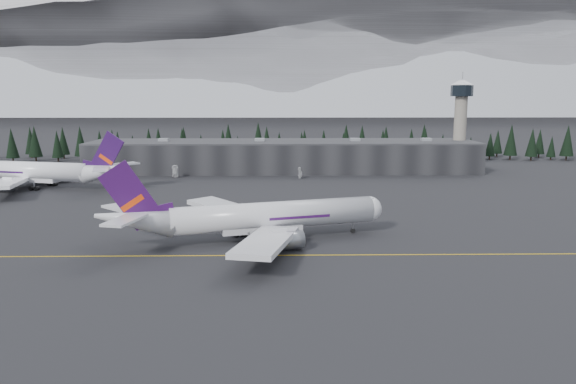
{
  "coord_description": "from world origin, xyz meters",
  "views": [
    {
      "loc": [
        -2.3,
        -109.8,
        31.42
      ],
      "look_at": [
        0.0,
        20.0,
        9.0
      ],
      "focal_mm": 35.0,
      "sensor_mm": 36.0,
      "label": 1
    }
  ],
  "objects_px": {
    "control_tower": "(461,114)",
    "jet_main": "(250,217)",
    "terminal": "(284,156)",
    "gse_vehicle_a": "(176,176)",
    "jet_parked": "(39,172)",
    "gse_vehicle_b": "(300,177)"
  },
  "relations": [
    {
      "from": "jet_main",
      "to": "gse_vehicle_a",
      "type": "height_order",
      "value": "jet_main"
    },
    {
      "from": "terminal",
      "to": "gse_vehicle_a",
      "type": "height_order",
      "value": "terminal"
    },
    {
      "from": "control_tower",
      "to": "jet_main",
      "type": "height_order",
      "value": "control_tower"
    },
    {
      "from": "control_tower",
      "to": "gse_vehicle_b",
      "type": "relative_size",
      "value": 8.47
    },
    {
      "from": "gse_vehicle_a",
      "to": "jet_main",
      "type": "bearing_deg",
      "value": -64.79
    },
    {
      "from": "control_tower",
      "to": "jet_parked",
      "type": "xyz_separation_m",
      "value": [
        -159.27,
        -46.0,
        -17.77
      ]
    },
    {
      "from": "jet_main",
      "to": "gse_vehicle_a",
      "type": "relative_size",
      "value": 12.67
    },
    {
      "from": "terminal",
      "to": "jet_parked",
      "type": "distance_m",
      "value": 94.61
    },
    {
      "from": "jet_main",
      "to": "gse_vehicle_a",
      "type": "bearing_deg",
      "value": 92.97
    },
    {
      "from": "terminal",
      "to": "control_tower",
      "type": "relative_size",
      "value": 4.24
    },
    {
      "from": "jet_main",
      "to": "gse_vehicle_a",
      "type": "xyz_separation_m",
      "value": [
        -33.45,
        96.07,
        -4.6
      ]
    },
    {
      "from": "terminal",
      "to": "jet_main",
      "type": "height_order",
      "value": "jet_main"
    },
    {
      "from": "control_tower",
      "to": "jet_main",
      "type": "relative_size",
      "value": 0.6
    },
    {
      "from": "gse_vehicle_a",
      "to": "gse_vehicle_b",
      "type": "xyz_separation_m",
      "value": [
        48.13,
        -3.16,
        0.07
      ]
    },
    {
      "from": "terminal",
      "to": "jet_main",
      "type": "xyz_separation_m",
      "value": [
        -8.52,
        -115.76,
        -1.01
      ]
    },
    {
      "from": "terminal",
      "to": "jet_main",
      "type": "bearing_deg",
      "value": -94.21
    },
    {
      "from": "jet_parked",
      "to": "gse_vehicle_b",
      "type": "distance_m",
      "value": 92.78
    },
    {
      "from": "jet_parked",
      "to": "gse_vehicle_a",
      "type": "xyz_separation_m",
      "value": [
        42.3,
        23.31,
        -4.96
      ]
    },
    {
      "from": "control_tower",
      "to": "gse_vehicle_b",
      "type": "xyz_separation_m",
      "value": [
        -68.83,
        -25.85,
        -22.65
      ]
    },
    {
      "from": "control_tower",
      "to": "jet_parked",
      "type": "distance_m",
      "value": 166.73
    },
    {
      "from": "jet_parked",
      "to": "gse_vehicle_b",
      "type": "bearing_deg",
      "value": -152.86
    },
    {
      "from": "gse_vehicle_a",
      "to": "jet_parked",
      "type": "bearing_deg",
      "value": -145.13
    }
  ]
}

